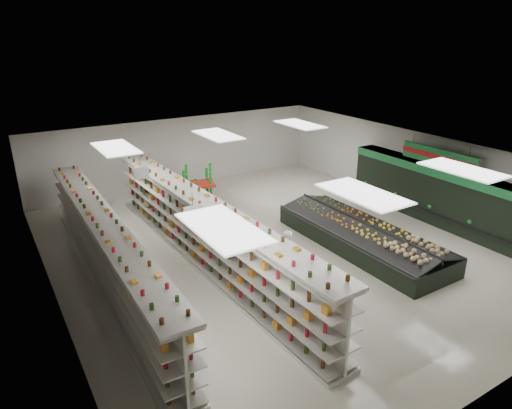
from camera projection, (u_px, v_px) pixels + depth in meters
floor at (273, 246)px, 15.82m from camera, size 16.00×16.00×0.00m
ceiling at (275, 157)px, 14.66m from camera, size 14.00×16.00×0.02m
wall_back at (180, 152)px, 21.59m from camera, size 14.00×0.02×3.20m
wall_front at (502, 328)px, 8.90m from camera, size 14.00×0.02×3.20m
wall_left at (50, 254)px, 11.81m from camera, size 0.02×16.00×3.20m
wall_right at (416, 171)px, 18.67m from camera, size 0.02×16.00×3.20m
produce_wall_case at (438, 192)px, 17.38m from camera, size 0.93×8.00×2.20m
aisle_sign_near at (193, 213)px, 11.38m from camera, size 0.52×0.06×0.75m
aisle_sign_far at (141, 173)px, 14.55m from camera, size 0.52×0.06×0.75m
hortifruti_banner at (438, 157)px, 16.74m from camera, size 0.12×3.20×0.95m
gondola_left at (107, 254)px, 13.21m from camera, size 1.07×11.88×2.06m
gondola_center at (205, 236)px, 14.26m from camera, size 1.40×12.60×2.18m
produce_island at (361, 235)px, 15.62m from camera, size 2.41×6.52×0.97m
soda_endcap at (197, 186)px, 19.19m from camera, size 1.54×1.21×1.76m
shopper_main at (286, 256)px, 13.36m from camera, size 0.71×0.60×1.65m
shopper_background at (151, 201)px, 17.56m from camera, size 0.72×0.93×1.69m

